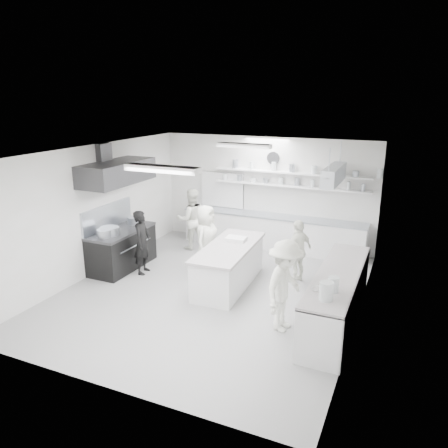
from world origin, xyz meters
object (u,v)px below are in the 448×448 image
at_px(back_counter, 272,232).
at_px(prep_island, 229,267).
at_px(stove, 122,250).
at_px(right_counter, 337,298).
at_px(cook_stove, 142,242).
at_px(cook_back, 192,219).

relative_size(back_counter, prep_island, 2.14).
xyz_separation_m(stove, right_counter, (5.25, -0.60, 0.02)).
distance_m(back_counter, cook_stove, 3.66).
relative_size(cook_stove, cook_back, 0.91).
distance_m(back_counter, prep_island, 2.70).
xyz_separation_m(stove, prep_island, (2.78, 0.10, -0.02)).
distance_m(stove, cook_stove, 0.73).
xyz_separation_m(stove, cook_back, (0.90, 1.91, 0.38)).
bearing_deg(right_counter, cook_back, 149.98).
relative_size(stove, right_counter, 0.55).
distance_m(back_counter, cook_back, 2.22).
relative_size(stove, back_counter, 0.36).
height_order(back_counter, right_counter, right_counter).
bearing_deg(cook_stove, cook_back, -17.77).
distance_m(right_counter, cook_back, 5.03).
height_order(cook_stove, cook_back, cook_back).
relative_size(right_counter, cook_back, 1.98).
height_order(back_counter, cook_back, cook_back).
height_order(prep_island, cook_back, cook_back).
relative_size(stove, cook_stove, 1.18).
bearing_deg(right_counter, cook_stove, 173.49).
bearing_deg(cook_stove, stove, 72.86).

